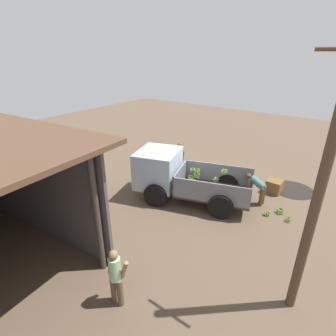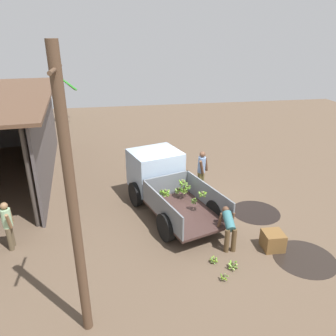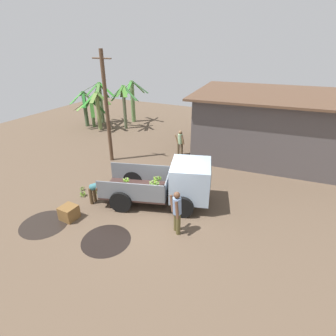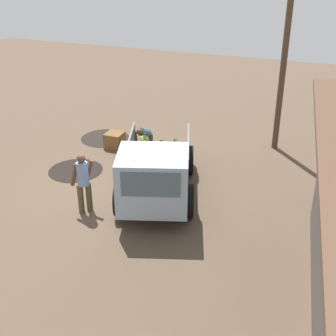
# 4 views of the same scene
# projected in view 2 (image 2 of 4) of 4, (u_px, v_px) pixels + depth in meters

# --- Properties ---
(ground) EXTENTS (36.00, 36.00, 0.00)m
(ground) POSITION_uv_depth(u_px,v_px,m) (183.00, 206.00, 12.29)
(ground) COLOR brown
(mud_patch_0) EXTENTS (1.80, 1.80, 0.01)m
(mud_patch_0) POSITION_uv_depth(u_px,v_px,m) (304.00, 258.00, 9.47)
(mud_patch_0) COLOR black
(mud_patch_0) RESTS_ON ground
(mud_patch_1) EXTENTS (1.74, 1.74, 0.01)m
(mud_patch_1) POSITION_uv_depth(u_px,v_px,m) (256.00, 212.00, 11.88)
(mud_patch_1) COLOR black
(mud_patch_1) RESTS_ON ground
(cargo_truck) EXTENTS (4.84, 3.07, 1.92)m
(cargo_truck) POSITION_uv_depth(u_px,v_px,m) (161.00, 178.00, 12.19)
(cargo_truck) COLOR #3B2723
(cargo_truck) RESTS_ON ground
(utility_pole) EXTENTS (1.17, 0.21, 5.99)m
(utility_pole) POSITION_uv_depth(u_px,v_px,m) (73.00, 207.00, 6.12)
(utility_pole) COLOR brown
(utility_pole) RESTS_ON ground
(banana_palm_3) EXTENTS (3.16, 2.69, 3.31)m
(banana_palm_3) POSITION_uv_depth(u_px,v_px,m) (59.00, 97.00, 22.65)
(banana_palm_3) COLOR #54643C
(banana_palm_3) RESTS_ON ground
(person_foreground_visitor) EXTENTS (0.60, 0.56, 1.70)m
(person_foreground_visitor) POSITION_uv_depth(u_px,v_px,m) (202.00, 169.00, 13.13)
(person_foreground_visitor) COLOR brown
(person_foreground_visitor) RESTS_ON ground
(person_worker_loading) EXTENTS (0.81, 0.56, 1.17)m
(person_worker_loading) POSITION_uv_depth(u_px,v_px,m) (229.00, 226.00, 9.74)
(person_worker_loading) COLOR brown
(person_worker_loading) RESTS_ON ground
(person_bystander_near_shed) EXTENTS (0.63, 0.31, 1.56)m
(person_bystander_near_shed) POSITION_uv_depth(u_px,v_px,m) (8.00, 223.00, 9.61)
(person_bystander_near_shed) COLOR brown
(person_bystander_near_shed) RESTS_ON ground
(banana_bunch_on_ground_0) EXTENTS (0.30, 0.30, 0.24)m
(banana_bunch_on_ground_0) POSITION_uv_depth(u_px,v_px,m) (233.00, 265.00, 9.01)
(banana_bunch_on_ground_0) COLOR brown
(banana_bunch_on_ground_0) RESTS_ON ground
(banana_bunch_on_ground_1) EXTENTS (0.23, 0.24, 0.18)m
(banana_bunch_on_ground_1) POSITION_uv_depth(u_px,v_px,m) (214.00, 260.00, 9.26)
(banana_bunch_on_ground_1) COLOR brown
(banana_bunch_on_ground_1) RESTS_ON ground
(banana_bunch_on_ground_2) EXTENTS (0.22, 0.22, 0.19)m
(banana_bunch_on_ground_2) POSITION_uv_depth(u_px,v_px,m) (224.00, 277.00, 8.62)
(banana_bunch_on_ground_2) COLOR #49422F
(banana_bunch_on_ground_2) RESTS_ON ground
(wooden_crate_0) EXTENTS (0.62, 0.62, 0.55)m
(wooden_crate_0) POSITION_uv_depth(u_px,v_px,m) (273.00, 241.00, 9.82)
(wooden_crate_0) COLOR brown
(wooden_crate_0) RESTS_ON ground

